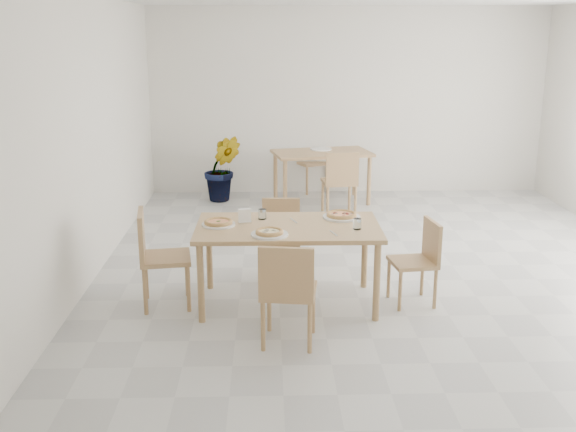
{
  "coord_description": "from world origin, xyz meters",
  "views": [
    {
      "loc": [
        -1.22,
        -6.78,
        2.44
      ],
      "look_at": [
        -1.05,
        -0.99,
        0.84
      ],
      "focal_mm": 42.0,
      "sensor_mm": 36.0,
      "label": 1
    }
  ],
  "objects_px": {
    "chair_east": "(421,256)",
    "chair_back_s": "(340,179)",
    "pizza_pepperoni": "(342,215)",
    "pizza_mushroom": "(269,232)",
    "plate_empty": "(321,149)",
    "chair_south": "(288,287)",
    "chair_west": "(156,252)",
    "plate_pepperoni": "(341,217)",
    "plate_mushroom": "(270,234)",
    "chair_back_n": "(309,157)",
    "napkin_holder": "(245,216)",
    "chair_north": "(281,232)",
    "potted_plant": "(222,168)",
    "second_table": "(322,158)",
    "tumbler_b": "(262,214)",
    "main_table": "(288,233)",
    "plate_margherita": "(218,224)",
    "pizza_margherita": "(218,222)",
    "tumbler_a": "(357,224)"
  },
  "relations": [
    {
      "from": "pizza_pepperoni",
      "to": "plate_mushroom",
      "type": "bearing_deg",
      "value": -141.46
    },
    {
      "from": "tumbler_a",
      "to": "plate_margherita",
      "type": "bearing_deg",
      "value": 172.9
    },
    {
      "from": "tumbler_b",
      "to": "napkin_holder",
      "type": "bearing_deg",
      "value": -139.92
    },
    {
      "from": "pizza_mushroom",
      "to": "tumbler_a",
      "type": "xyz_separation_m",
      "value": [
        0.77,
        0.17,
        0.02
      ]
    },
    {
      "from": "chair_south",
      "to": "chair_north",
      "type": "xyz_separation_m",
      "value": [
        -0.02,
        1.67,
        -0.05
      ]
    },
    {
      "from": "chair_south",
      "to": "chair_back_s",
      "type": "xyz_separation_m",
      "value": [
        0.83,
        3.92,
        0.02
      ]
    },
    {
      "from": "chair_north",
      "to": "chair_east",
      "type": "relative_size",
      "value": 1.0
    },
    {
      "from": "chair_back_n",
      "to": "main_table",
      "type": "bearing_deg",
      "value": -123.27
    },
    {
      "from": "main_table",
      "to": "chair_west",
      "type": "bearing_deg",
      "value": -178.9
    },
    {
      "from": "pizza_margherita",
      "to": "pizza_pepperoni",
      "type": "relative_size",
      "value": 0.87
    },
    {
      "from": "pizza_mushroom",
      "to": "plate_empty",
      "type": "distance_m",
      "value": 4.34
    },
    {
      "from": "plate_mushroom",
      "to": "plate_empty",
      "type": "height_order",
      "value": "same"
    },
    {
      "from": "potted_plant",
      "to": "chair_back_s",
      "type": "bearing_deg",
      "value": -28.54
    },
    {
      "from": "pizza_pepperoni",
      "to": "chair_back_n",
      "type": "relative_size",
      "value": 0.33
    },
    {
      "from": "chair_east",
      "to": "pizza_pepperoni",
      "type": "xyz_separation_m",
      "value": [
        -0.7,
        0.25,
        0.33
      ]
    },
    {
      "from": "napkin_holder",
      "to": "plate_empty",
      "type": "xyz_separation_m",
      "value": [
        0.99,
        3.89,
        -0.06
      ]
    },
    {
      "from": "second_table",
      "to": "plate_empty",
      "type": "distance_m",
      "value": 0.2
    },
    {
      "from": "pizza_pepperoni",
      "to": "chair_back_s",
      "type": "bearing_deg",
      "value": 84.1
    },
    {
      "from": "main_table",
      "to": "plate_pepperoni",
      "type": "bearing_deg",
      "value": 25.96
    },
    {
      "from": "plate_mushroom",
      "to": "chair_back_n",
      "type": "bearing_deg",
      "value": 82.7
    },
    {
      "from": "chair_south",
      "to": "plate_pepperoni",
      "type": "height_order",
      "value": "chair_south"
    },
    {
      "from": "chair_north",
      "to": "plate_empty",
      "type": "bearing_deg",
      "value": 80.01
    },
    {
      "from": "chair_west",
      "to": "pizza_pepperoni",
      "type": "bearing_deg",
      "value": -90.09
    },
    {
      "from": "chair_south",
      "to": "chair_west",
      "type": "xyz_separation_m",
      "value": [
        -1.16,
        0.86,
        0.02
      ]
    },
    {
      "from": "chair_east",
      "to": "napkin_holder",
      "type": "height_order",
      "value": "napkin_holder"
    },
    {
      "from": "plate_empty",
      "to": "pizza_pepperoni",
      "type": "bearing_deg",
      "value": -91.47
    },
    {
      "from": "main_table",
      "to": "chair_east",
      "type": "relative_size",
      "value": 2.12
    },
    {
      "from": "chair_west",
      "to": "pizza_pepperoni",
      "type": "distance_m",
      "value": 1.74
    },
    {
      "from": "chair_south",
      "to": "napkin_holder",
      "type": "distance_m",
      "value": 1.07
    },
    {
      "from": "chair_east",
      "to": "chair_back_s",
      "type": "bearing_deg",
      "value": 179.95
    },
    {
      "from": "plate_pepperoni",
      "to": "plate_empty",
      "type": "bearing_deg",
      "value": 88.53
    },
    {
      "from": "plate_mushroom",
      "to": "pizza_pepperoni",
      "type": "xyz_separation_m",
      "value": [
        0.67,
        0.54,
        0.02
      ]
    },
    {
      "from": "napkin_holder",
      "to": "chair_north",
      "type": "bearing_deg",
      "value": 51.14
    },
    {
      "from": "pizza_mushroom",
      "to": "potted_plant",
      "type": "relative_size",
      "value": 0.32
    },
    {
      "from": "plate_pepperoni",
      "to": "tumbler_b",
      "type": "relative_size",
      "value": 3.65
    },
    {
      "from": "chair_back_s",
      "to": "tumbler_b",
      "type": "bearing_deg",
      "value": 64.63
    },
    {
      "from": "chair_east",
      "to": "second_table",
      "type": "height_order",
      "value": "chair_east"
    },
    {
      "from": "plate_margherita",
      "to": "chair_back_n",
      "type": "height_order",
      "value": "chair_back_n"
    },
    {
      "from": "plate_pepperoni",
      "to": "pizza_pepperoni",
      "type": "xyz_separation_m",
      "value": [
        0.0,
        0.0,
        0.02
      ]
    },
    {
      "from": "pizza_margherita",
      "to": "plate_empty",
      "type": "height_order",
      "value": "pizza_margherita"
    },
    {
      "from": "plate_mushroom",
      "to": "pizza_margherita",
      "type": "height_order",
      "value": "pizza_margherita"
    },
    {
      "from": "pizza_pepperoni",
      "to": "chair_back_n",
      "type": "height_order",
      "value": "chair_back_n"
    },
    {
      "from": "chair_south",
      "to": "plate_margherita",
      "type": "distance_m",
      "value": 1.11
    },
    {
      "from": "chair_west",
      "to": "chair_east",
      "type": "xyz_separation_m",
      "value": [
        2.41,
        0.0,
        -0.07
      ]
    },
    {
      "from": "chair_east",
      "to": "tumbler_b",
      "type": "relative_size",
      "value": 8.16
    },
    {
      "from": "chair_east",
      "to": "napkin_holder",
      "type": "relative_size",
      "value": 5.76
    },
    {
      "from": "chair_back_s",
      "to": "chair_back_n",
      "type": "height_order",
      "value": "chair_back_n"
    },
    {
      "from": "pizza_pepperoni",
      "to": "napkin_holder",
      "type": "distance_m",
      "value": 0.91
    },
    {
      "from": "plate_mushroom",
      "to": "chair_back_n",
      "type": "xyz_separation_m",
      "value": [
        0.63,
        4.89,
        -0.24
      ]
    },
    {
      "from": "chair_north",
      "to": "napkin_holder",
      "type": "bearing_deg",
      "value": -114.29
    }
  ]
}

